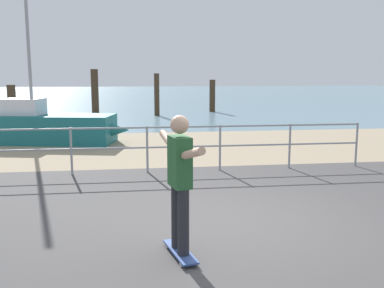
% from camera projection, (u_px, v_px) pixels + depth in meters
% --- Properties ---
extents(ground_plane, '(24.00, 10.00, 0.04)m').
position_uv_depth(ground_plane, '(268.00, 254.00, 5.47)').
color(ground_plane, '#474444').
rests_on(ground_plane, ground).
extents(beach_strip, '(24.00, 6.00, 0.04)m').
position_uv_depth(beach_strip, '(188.00, 146.00, 13.29)').
color(beach_strip, tan).
rests_on(beach_strip, ground).
extents(sea_surface, '(72.00, 50.00, 0.04)m').
position_uv_depth(sea_surface, '(150.00, 96.00, 40.67)').
color(sea_surface, slate).
rests_on(sea_surface, ground).
extents(railing_fence, '(11.46, 0.05, 1.05)m').
position_uv_depth(railing_fence, '(109.00, 143.00, 9.57)').
color(railing_fence, gray).
rests_on(railing_fence, ground).
extents(sailboat, '(5.07, 2.29, 5.72)m').
position_uv_depth(sailboat, '(47.00, 127.00, 13.72)').
color(sailboat, '#19666B').
rests_on(sailboat, ground).
extents(skateboard, '(0.37, 0.82, 0.08)m').
position_uv_depth(skateboard, '(180.00, 252.00, 5.36)').
color(skateboard, '#334C8C').
rests_on(skateboard, ground).
extents(skateboarder, '(0.40, 1.43, 1.65)m').
position_uv_depth(skateboarder, '(180.00, 176.00, 5.20)').
color(skateboarder, '#26262B').
rests_on(skateboarder, skateboard).
extents(groyne_post_0, '(0.35, 0.35, 1.67)m').
position_uv_depth(groyne_post_0, '(12.00, 104.00, 18.87)').
color(groyne_post_0, '#422D1E').
rests_on(groyne_post_0, ground).
extents(groyne_post_1, '(0.38, 0.38, 2.35)m').
position_uv_depth(groyne_post_1, '(95.00, 92.00, 23.15)').
color(groyne_post_1, '#422D1E').
rests_on(groyne_post_1, ground).
extents(groyne_post_2, '(0.26, 0.26, 2.13)m').
position_uv_depth(groyne_post_2, '(157.00, 95.00, 22.17)').
color(groyne_post_2, '#422D1E').
rests_on(groyne_post_2, ground).
extents(groyne_post_3, '(0.32, 0.32, 1.78)m').
position_uv_depth(groyne_post_3, '(212.00, 96.00, 24.40)').
color(groyne_post_3, '#422D1E').
rests_on(groyne_post_3, ground).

